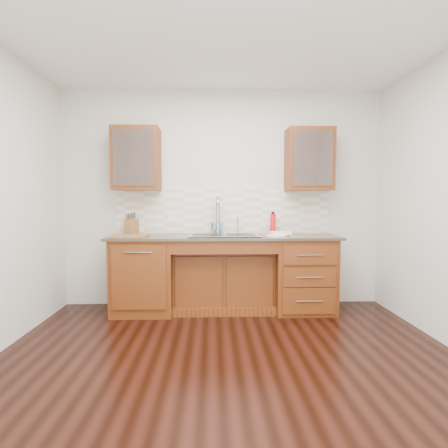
{
  "coord_description": "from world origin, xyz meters",
  "views": [
    {
      "loc": [
        -0.14,
        -2.7,
        1.33
      ],
      "look_at": [
        0.0,
        1.4,
        1.05
      ],
      "focal_mm": 28.0,
      "sensor_mm": 36.0,
      "label": 1
    }
  ],
  "objects_px": {
    "soap_bottle": "(219,226)",
    "knife_block": "(132,227)",
    "cutting_board": "(130,236)",
    "plate": "(276,235)",
    "water_bottle": "(273,224)"
  },
  "relations": [
    {
      "from": "soap_bottle",
      "to": "water_bottle",
      "type": "bearing_deg",
      "value": -10.76
    },
    {
      "from": "cutting_board",
      "to": "soap_bottle",
      "type": "bearing_deg",
      "value": 18.31
    },
    {
      "from": "knife_block",
      "to": "plate",
      "type": "bearing_deg",
      "value": 13.53
    },
    {
      "from": "plate",
      "to": "water_bottle",
      "type": "bearing_deg",
      "value": 89.3
    },
    {
      "from": "soap_bottle",
      "to": "plate",
      "type": "distance_m",
      "value": 0.74
    },
    {
      "from": "water_bottle",
      "to": "cutting_board",
      "type": "relative_size",
      "value": 0.6
    },
    {
      "from": "knife_block",
      "to": "cutting_board",
      "type": "bearing_deg",
      "value": -58.59
    },
    {
      "from": "soap_bottle",
      "to": "water_bottle",
      "type": "xyz_separation_m",
      "value": [
        0.67,
        -0.06,
        0.03
      ]
    },
    {
      "from": "water_bottle",
      "to": "plate",
      "type": "relative_size",
      "value": 0.95
    },
    {
      "from": "plate",
      "to": "knife_block",
      "type": "bearing_deg",
      "value": 170.73
    },
    {
      "from": "plate",
      "to": "cutting_board",
      "type": "xyz_separation_m",
      "value": [
        -1.71,
        -0.03,
        0.0
      ]
    },
    {
      "from": "soap_bottle",
      "to": "knife_block",
      "type": "relative_size",
      "value": 1.0
    },
    {
      "from": "plate",
      "to": "soap_bottle",
      "type": "bearing_deg",
      "value": 155.01
    },
    {
      "from": "soap_bottle",
      "to": "cutting_board",
      "type": "xyz_separation_m",
      "value": [
        -1.04,
        -0.34,
        -0.08
      ]
    },
    {
      "from": "water_bottle",
      "to": "plate",
      "type": "height_order",
      "value": "water_bottle"
    }
  ]
}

